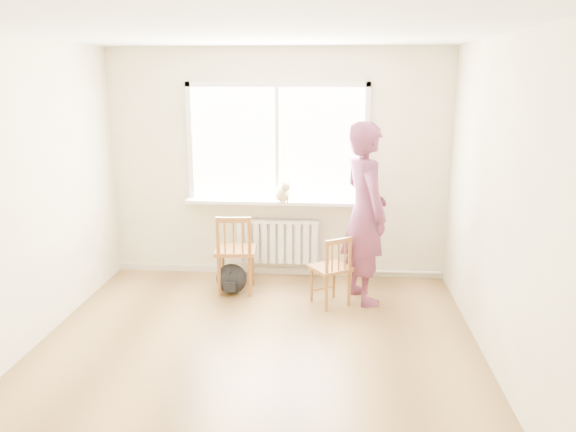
% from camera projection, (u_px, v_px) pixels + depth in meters
% --- Properties ---
extents(floor, '(4.50, 4.50, 0.00)m').
position_uv_depth(floor, '(252.00, 363.00, 4.76)').
color(floor, olive).
rests_on(floor, ground).
extents(ceiling, '(4.50, 4.50, 0.00)m').
position_uv_depth(ceiling, '(246.00, 30.00, 4.11)').
color(ceiling, white).
rests_on(ceiling, back_wall).
extents(back_wall, '(4.00, 0.01, 2.70)m').
position_uv_depth(back_wall, '(278.00, 165.00, 6.61)').
color(back_wall, beige).
rests_on(back_wall, ground).
extents(window, '(2.12, 0.05, 1.42)m').
position_uv_depth(window, '(277.00, 139.00, 6.51)').
color(window, white).
rests_on(window, back_wall).
extents(windowsill, '(2.15, 0.22, 0.04)m').
position_uv_depth(windowsill, '(277.00, 202.00, 6.61)').
color(windowsill, white).
rests_on(windowsill, back_wall).
extents(radiator, '(1.00, 0.12, 0.55)m').
position_uv_depth(radiator, '(277.00, 241.00, 6.74)').
color(radiator, white).
rests_on(radiator, back_wall).
extents(heating_pipe, '(1.40, 0.04, 0.04)m').
position_uv_depth(heating_pipe, '(381.00, 271.00, 6.76)').
color(heating_pipe, silver).
rests_on(heating_pipe, back_wall).
extents(baseboard, '(4.00, 0.03, 0.08)m').
position_uv_depth(baseboard, '(278.00, 270.00, 6.92)').
color(baseboard, beige).
rests_on(baseboard, ground).
extents(chair_left, '(0.47, 0.46, 0.90)m').
position_uv_depth(chair_left, '(235.00, 253.00, 6.23)').
color(chair_left, '#955C2B').
rests_on(chair_left, floor).
extents(chair_right, '(0.51, 0.51, 0.76)m').
position_uv_depth(chair_right, '(333.00, 271.00, 5.88)').
color(chair_right, '#955C2B').
rests_on(chair_right, floor).
extents(person, '(0.69, 0.82, 1.93)m').
position_uv_depth(person, '(365.00, 213.00, 5.90)').
color(person, '#AE3A4E').
rests_on(person, floor).
extents(cat, '(0.27, 0.41, 0.28)m').
position_uv_depth(cat, '(283.00, 192.00, 6.49)').
color(cat, beige).
rests_on(cat, windowsill).
extents(backpack, '(0.39, 0.32, 0.34)m').
position_uv_depth(backpack, '(232.00, 279.00, 6.26)').
color(backpack, black).
rests_on(backpack, floor).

